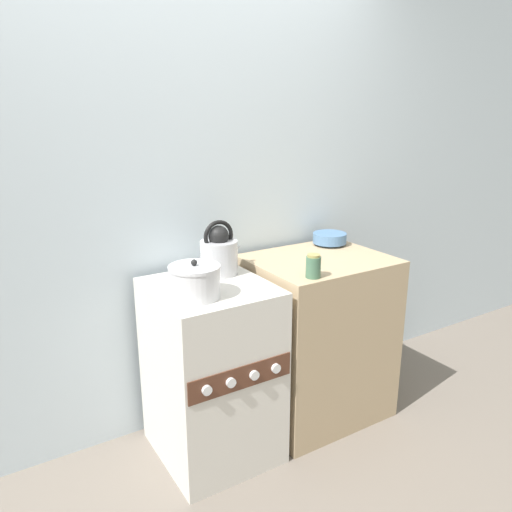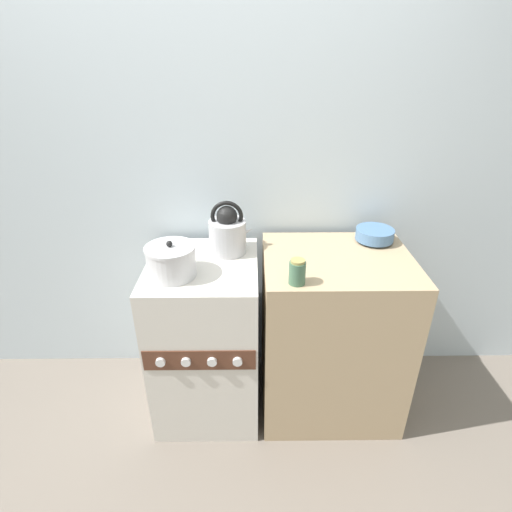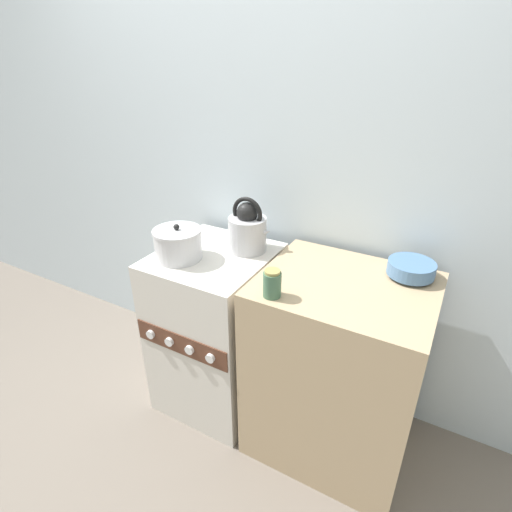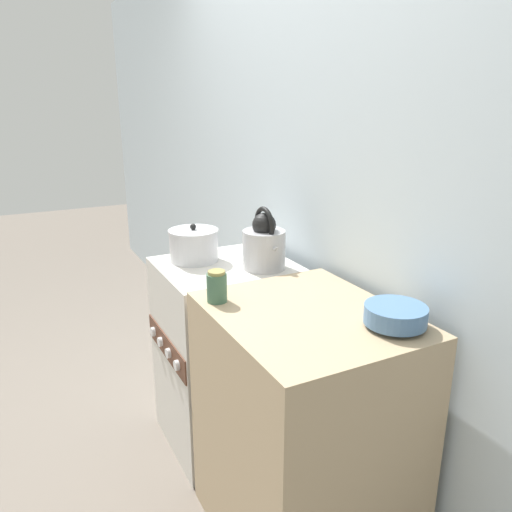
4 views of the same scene
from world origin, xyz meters
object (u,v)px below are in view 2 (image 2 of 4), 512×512
at_px(enamel_bowl, 375,234).
at_px(storage_jar, 297,272).
at_px(cooking_pot, 171,261).
at_px(kettle, 228,232).
at_px(stove, 207,338).

distance_m(enamel_bowl, storage_jar, 0.61).
bearing_deg(cooking_pot, kettle, 43.82).
height_order(kettle, enamel_bowl, kettle).
distance_m(cooking_pot, storage_jar, 0.57).
distance_m(kettle, enamel_bowl, 0.76).
height_order(cooking_pot, enamel_bowl, cooking_pot).
relative_size(enamel_bowl, storage_jar, 1.72).
xyz_separation_m(stove, kettle, (0.12, 0.13, 0.56)).
bearing_deg(enamel_bowl, storage_jar, -137.13).
bearing_deg(stove, storage_jar, -27.29).
xyz_separation_m(cooking_pot, storage_jar, (0.56, -0.12, 0.01)).
bearing_deg(cooking_pot, stove, 40.77).
relative_size(cooking_pot, storage_jar, 2.00).
bearing_deg(storage_jar, enamel_bowl, 42.87).
bearing_deg(stove, kettle, 46.55).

